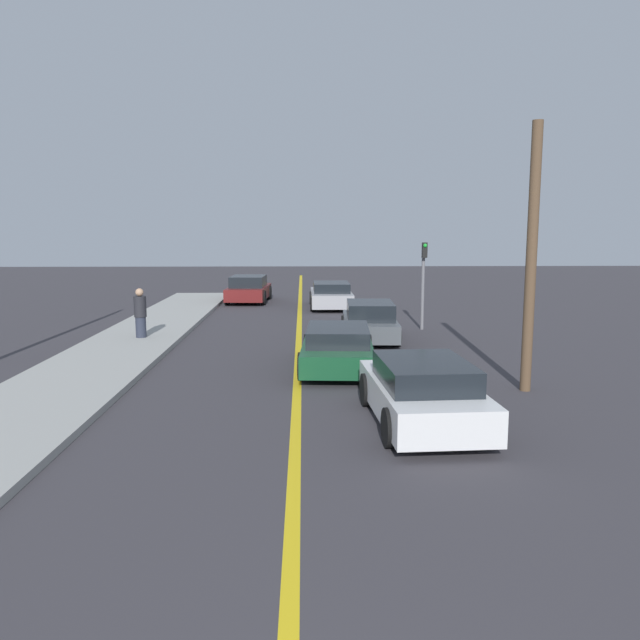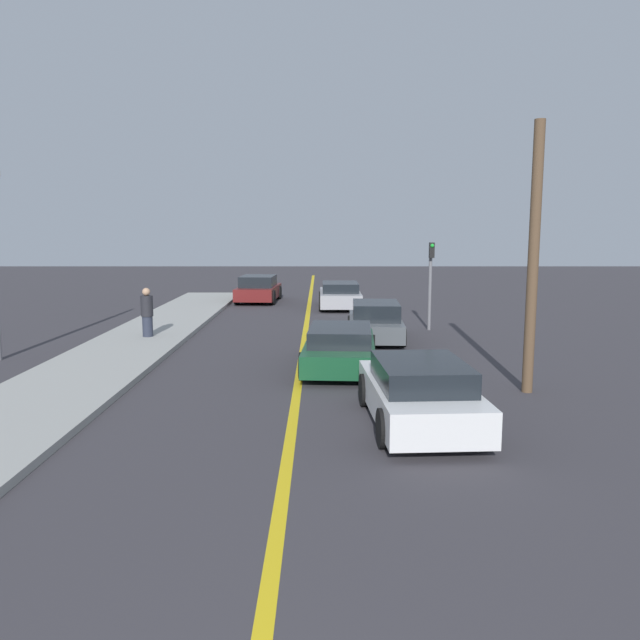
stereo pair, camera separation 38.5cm
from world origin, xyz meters
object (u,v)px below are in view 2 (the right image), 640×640
car_ahead_center (338,347)px  utility_pole (531,260)px  pedestrian_mid_group (145,313)px  traffic_light (429,275)px  car_parked_left_lot (338,295)px  car_oncoming_far (257,289)px  car_far_distant (373,322)px  car_near_right_lane (417,393)px

car_ahead_center → utility_pole: size_ratio=0.73×
pedestrian_mid_group → traffic_light: size_ratio=0.50×
car_parked_left_lot → pedestrian_mid_group: (-6.65, -8.74, 0.36)m
utility_pole → pedestrian_mid_group: bearing=148.0°
car_ahead_center → utility_pole: bearing=-26.0°
car_parked_left_lot → car_oncoming_far: (-4.07, 2.41, 0.06)m
traffic_light → utility_pole: (0.72, -8.75, 1.00)m
pedestrian_mid_group → car_ahead_center: bearing=-33.7°
pedestrian_mid_group → car_far_distant: bearing=1.6°
car_near_right_lane → traffic_light: bearing=76.0°
car_near_right_lane → pedestrian_mid_group: (-7.58, 8.92, 0.33)m
car_ahead_center → pedestrian_mid_group: bearing=149.7°
car_parked_left_lot → utility_pole: utility_pole is taller
car_near_right_lane → traffic_light: size_ratio=1.30×
car_oncoming_far → pedestrian_mid_group: size_ratio=2.55×
car_far_distant → utility_pole: 7.70m
car_far_distant → utility_pole: size_ratio=0.68×
car_ahead_center → car_far_distant: bearing=76.5°
car_oncoming_far → traffic_light: size_ratio=1.29×
car_oncoming_far → utility_pole: bearing=-62.8°
car_oncoming_far → pedestrian_mid_group: 11.45m
car_far_distant → car_ahead_center: bearing=-104.3°
car_far_distant → traffic_light: 3.28m
car_parked_left_lot → traffic_light: (3.07, -6.50, 1.42)m
car_far_distant → car_oncoming_far: (-4.98, 10.94, 0.04)m
car_ahead_center → car_parked_left_lot: size_ratio=1.03×
car_parked_left_lot → traffic_light: traffic_light is taller
car_near_right_lane → car_parked_left_lot: bearing=89.8°
car_near_right_lane → car_oncoming_far: bearing=100.8°
car_near_right_lane → car_far_distant: (-0.03, 9.13, -0.01)m
car_parked_left_lot → utility_pole: (3.79, -15.25, 2.42)m
car_near_right_lane → pedestrian_mid_group: size_ratio=2.58×
car_near_right_lane → car_parked_left_lot: 17.68m
car_oncoming_far → traffic_light: traffic_light is taller
car_near_right_lane → car_far_distant: size_ratio=1.02×
car_near_right_lane → utility_pole: 4.44m
car_oncoming_far → utility_pole: size_ratio=0.68×
car_ahead_center → utility_pole: (4.20, -2.36, 2.43)m
car_ahead_center → traffic_light: traffic_light is taller
car_near_right_lane → car_far_distant: 9.13m
car_near_right_lane → car_parked_left_lot: car_near_right_lane is taller
car_far_distant → car_parked_left_lot: 8.57m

